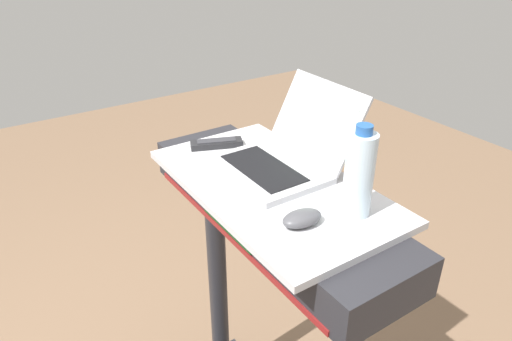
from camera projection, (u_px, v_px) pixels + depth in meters
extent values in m
cylinder|color=#28282D|center=(218.00, 277.00, 1.78)|extent=(0.07, 0.07, 0.89)
cube|color=#28282D|center=(271.00, 206.00, 1.30)|extent=(0.90, 0.28, 0.11)
cube|color=#0C3F19|center=(226.00, 222.00, 1.23)|extent=(0.24, 0.01, 0.06)
cube|color=maroon|center=(227.00, 236.00, 1.25)|extent=(0.81, 0.00, 0.02)
cube|color=silver|center=(271.00, 185.00, 1.26)|extent=(0.72, 0.40, 0.02)
cube|color=#B7B7BC|center=(268.00, 170.00, 1.30)|extent=(0.31, 0.23, 0.02)
cube|color=black|center=(263.00, 168.00, 1.29)|extent=(0.25, 0.13, 0.00)
cube|color=#B7B7BC|center=(316.00, 120.00, 1.33)|extent=(0.31, 0.11, 0.21)
cube|color=#B2E0B7|center=(315.00, 120.00, 1.33)|extent=(0.27, 0.09, 0.18)
ellipsoid|color=#4C4C51|center=(302.00, 218.00, 1.08)|extent=(0.07, 0.10, 0.03)
cylinder|color=silver|center=(359.00, 175.00, 1.08)|extent=(0.07, 0.07, 0.21)
cylinder|color=#2659A5|center=(364.00, 130.00, 1.03)|extent=(0.04, 0.04, 0.02)
cube|color=#232326|center=(217.00, 144.00, 1.45)|extent=(0.10, 0.17, 0.02)
cube|color=#333338|center=(216.00, 140.00, 1.45)|extent=(0.07, 0.12, 0.00)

